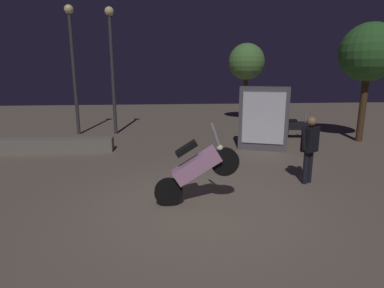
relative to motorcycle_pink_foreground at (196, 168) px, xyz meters
The scene contains 10 objects.
ground_plane 0.76m from the motorcycle_pink_foreground, 66.07° to the right, with size 40.00×40.00×0.00m, color #756656.
motorcycle_pink_foreground is the anchor object (origin of this frame).
motorcycle_black_parked_left 7.47m from the motorcycle_pink_foreground, 52.64° to the left, with size 1.66×0.43×1.11m.
person_rider_beside 2.91m from the motorcycle_pink_foreground, 19.88° to the left, with size 0.61×0.41×1.58m.
streetlamp_near 9.06m from the motorcycle_pink_foreground, 118.74° to the left, with size 0.36×0.36×5.11m.
streetlamp_far 8.39m from the motorcycle_pink_foreground, 109.24° to the left, with size 0.36×0.36×5.06m.
tree_left_bg 8.92m from the motorcycle_pink_foreground, 37.88° to the left, with size 2.06×2.06×4.29m.
tree_center_bg 11.46m from the motorcycle_pink_foreground, 70.73° to the left, with size 1.85×1.85×4.01m.
kiosk_billboard 5.11m from the motorcycle_pink_foreground, 58.04° to the left, with size 1.67×1.01×2.10m.
planter_wall_low 6.22m from the motorcycle_pink_foreground, 132.18° to the left, with size 3.71×0.50×0.45m.
Camera 1 is at (-0.68, -5.66, 2.57)m, focal length 29.44 mm.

